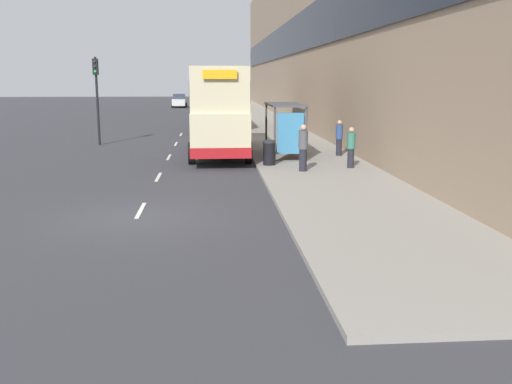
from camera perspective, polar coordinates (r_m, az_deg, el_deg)
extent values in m
plane|color=#38383D|center=(16.09, -11.84, -2.57)|extent=(220.00, 220.00, 0.00)
cube|color=gray|center=(54.31, 0.19, 7.35)|extent=(5.00, 93.00, 0.14)
cube|color=#9E846B|center=(54.82, 4.53, 15.72)|extent=(3.00, 93.00, 16.14)
cube|color=black|center=(54.55, 2.86, 14.91)|extent=(0.12, 89.28, 2.91)
cube|color=silver|center=(16.98, -11.46, -1.81)|extent=(0.12, 2.00, 0.01)
cube|color=silver|center=(22.62, -9.73, 1.50)|extent=(0.12, 2.00, 0.01)
cube|color=silver|center=(28.32, -8.70, 3.48)|extent=(0.12, 2.00, 0.01)
cube|color=silver|center=(34.04, -8.01, 4.79)|extent=(0.12, 2.00, 0.01)
cube|color=silver|center=(39.78, -7.51, 5.72)|extent=(0.12, 2.00, 0.01)
cube|color=#4C4C51|center=(27.36, 2.92, 8.74)|extent=(1.60, 4.20, 0.08)
cylinder|color=#4C4C51|center=(25.38, 1.90, 5.74)|extent=(0.10, 0.10, 2.40)
cylinder|color=#4C4C51|center=(29.35, 1.03, 6.49)|extent=(0.10, 0.10, 2.40)
cylinder|color=#4C4C51|center=(25.58, 5.03, 5.75)|extent=(0.10, 0.10, 2.40)
cylinder|color=#4C4C51|center=(29.51, 3.75, 6.50)|extent=(0.10, 0.10, 2.40)
cube|color=#99A8B2|center=(27.53, 4.29, 6.40)|extent=(0.04, 3.68, 1.92)
cube|color=#3F8CBF|center=(25.52, 3.45, 5.87)|extent=(1.19, 0.10, 1.82)
cube|color=maroon|center=(27.55, 3.39, 4.60)|extent=(0.36, 2.80, 0.08)
cube|color=beige|center=(28.85, -3.73, 6.56)|extent=(2.55, 10.23, 1.85)
cube|color=beige|center=(28.76, -3.78, 10.33)|extent=(2.50, 9.93, 1.95)
cube|color=#B2191E|center=(28.92, -3.72, 5.18)|extent=(2.58, 10.28, 0.45)
cube|color=#2D3847|center=(28.83, -3.74, 7.29)|extent=(2.58, 9.62, 0.81)
cube|color=#2D3847|center=(28.76, -3.78, 10.14)|extent=(2.55, 9.62, 0.94)
cube|color=yellow|center=(23.66, -3.63, 11.65)|extent=(1.40, 0.08, 0.36)
cylinder|color=black|center=(32.41, -6.06, 5.39)|extent=(0.30, 1.00, 1.00)
cylinder|color=black|center=(32.44, -1.54, 5.46)|extent=(0.30, 1.00, 1.00)
cylinder|color=black|center=(25.81, -6.44, 3.89)|extent=(0.30, 1.00, 1.00)
cylinder|color=black|center=(25.84, -0.77, 3.97)|extent=(0.30, 1.00, 1.00)
cube|color=beige|center=(43.13, -4.06, 8.11)|extent=(2.55, 10.24, 1.85)
cube|color=beige|center=(43.06, -4.09, 10.63)|extent=(2.50, 9.93, 1.95)
cube|color=#B2191E|center=(43.17, -4.04, 7.18)|extent=(2.58, 10.29, 0.45)
cube|color=#2D3847|center=(43.11, -4.06, 8.60)|extent=(2.58, 9.63, 0.81)
cube|color=#2D3847|center=(43.07, -4.09, 10.50)|extent=(2.55, 9.63, 0.94)
cube|color=yellow|center=(37.96, -4.04, 11.49)|extent=(1.40, 0.08, 0.36)
cylinder|color=black|center=(46.67, -5.66, 7.18)|extent=(0.30, 1.00, 1.00)
cylinder|color=black|center=(46.69, -2.50, 7.22)|extent=(0.30, 1.00, 1.00)
cylinder|color=black|center=(40.03, -5.83, 6.51)|extent=(0.30, 1.00, 1.00)
cylinder|color=black|center=(40.05, -2.16, 6.56)|extent=(0.30, 1.00, 1.00)
cube|color=#B7B799|center=(75.80, -4.47, 8.90)|extent=(1.75, 4.51, 0.79)
cube|color=#2D3847|center=(75.55, -4.48, 9.43)|extent=(1.54, 2.16, 0.64)
cylinder|color=black|center=(77.22, -5.13, 8.64)|extent=(0.20, 0.60, 0.60)
cylinder|color=black|center=(77.22, -3.81, 8.66)|extent=(0.20, 0.60, 0.60)
cylinder|color=black|center=(74.43, -5.15, 8.54)|extent=(0.20, 0.60, 0.60)
cylinder|color=black|center=(74.43, -3.79, 8.56)|extent=(0.20, 0.60, 0.60)
cube|color=silver|center=(77.99, -7.68, 8.91)|extent=(1.71, 4.42, 0.82)
cube|color=#2D3847|center=(78.19, -7.69, 9.46)|extent=(1.50, 2.12, 0.67)
cylinder|color=black|center=(76.60, -7.08, 8.58)|extent=(0.20, 0.60, 0.60)
cylinder|color=black|center=(76.69, -8.37, 8.55)|extent=(0.20, 0.60, 0.60)
cylinder|color=black|center=(79.34, -7.00, 8.67)|extent=(0.20, 0.60, 0.60)
cylinder|color=black|center=(79.43, -8.24, 8.64)|extent=(0.20, 0.60, 0.60)
cube|color=#B7B799|center=(69.12, -4.70, 8.69)|extent=(1.79, 4.58, 0.84)
cube|color=#2D3847|center=(68.86, -4.71, 9.32)|extent=(1.58, 2.20, 0.69)
cylinder|color=black|center=(70.56, -5.43, 8.39)|extent=(0.20, 0.60, 0.60)
cylinder|color=black|center=(70.56, -3.96, 8.41)|extent=(0.20, 0.60, 0.60)
cylinder|color=black|center=(67.73, -5.46, 8.27)|extent=(0.20, 0.60, 0.60)
cylinder|color=black|center=(67.72, -3.93, 8.29)|extent=(0.20, 0.60, 0.60)
cylinder|color=#23232D|center=(23.98, 9.45, 3.35)|extent=(0.27, 0.27, 0.80)
cylinder|color=#337260|center=(23.90, 9.50, 5.09)|extent=(0.33, 0.33, 0.67)
sphere|color=tan|center=(23.85, 9.54, 6.15)|extent=(0.22, 0.22, 0.22)
cylinder|color=#23232D|center=(27.76, 8.29, 4.45)|extent=(0.28, 0.28, 0.81)
cylinder|color=navy|center=(27.68, 8.34, 5.97)|extent=(0.34, 0.34, 0.67)
sphere|color=tan|center=(27.65, 8.36, 6.89)|extent=(0.22, 0.22, 0.22)
cylinder|color=#23232D|center=(22.89, 4.72, 3.20)|extent=(0.30, 0.30, 0.89)
cylinder|color=#4C4C51|center=(22.79, 4.75, 5.22)|extent=(0.37, 0.37, 0.74)
sphere|color=tan|center=(22.75, 4.77, 6.44)|extent=(0.24, 0.24, 0.24)
cylinder|color=#23232D|center=(32.54, 3.91, 5.52)|extent=(0.27, 0.27, 0.80)
cylinder|color=#997F51|center=(32.48, 3.93, 6.80)|extent=(0.33, 0.33, 0.66)
sphere|color=tan|center=(32.44, 3.94, 7.57)|extent=(0.22, 0.22, 0.22)
cylinder|color=black|center=(24.48, 1.32, 3.83)|extent=(0.52, 0.52, 0.95)
cylinder|color=#2D2D33|center=(24.42, 1.32, 5.05)|extent=(0.55, 0.55, 0.10)
cylinder|color=black|center=(34.30, -15.58, 8.71)|extent=(0.14, 0.14, 4.99)
cube|color=black|center=(34.23, -15.77, 11.96)|extent=(0.30, 0.24, 0.90)
sphere|color=#2D2D2D|center=(34.12, -15.83, 12.42)|extent=(0.16, 0.16, 0.16)
sphere|color=#2D2D2D|center=(34.11, -15.81, 11.97)|extent=(0.16, 0.16, 0.16)
sphere|color=#19D84C|center=(34.11, -15.78, 11.51)|extent=(0.16, 0.16, 0.16)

